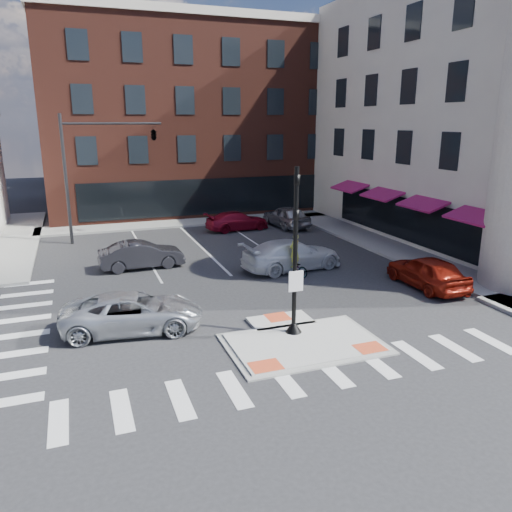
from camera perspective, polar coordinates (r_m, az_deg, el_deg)
name	(u,v)px	position (r m, az deg, el deg)	size (l,w,h in m)	color
ground	(298,339)	(18.21, 4.82, -9.45)	(120.00, 120.00, 0.00)	#28282B
refuge_island	(301,341)	(17.97, 5.17, -9.62)	(5.40, 4.65, 0.13)	gray
sidewalk_e	(390,247)	(31.60, 15.09, 0.96)	(3.00, 24.00, 0.15)	gray
sidewalk_n	(215,220)	(39.04, -4.73, 4.10)	(26.00, 3.00, 0.15)	gray
building_n	(184,118)	(48.02, -8.24, 15.35)	(24.40, 18.40, 15.50)	#522319
building_far_left	(96,142)	(67.08, -17.83, 12.33)	(10.00, 12.00, 10.00)	slate
building_far_right	(194,132)	(70.83, -7.13, 13.85)	(12.00, 12.00, 12.00)	brown
signal_pole	(295,273)	(17.70, 4.45, -2.00)	(0.60, 0.60, 5.98)	black
mast_arm_signal	(131,143)	(33.19, -14.15, 12.42)	(6.10, 2.24, 8.00)	black
silver_suv	(133,312)	(19.14, -13.90, -6.27)	(2.37, 5.15, 1.43)	silver
red_sedan	(427,272)	(24.60, 19.00, -1.71)	(1.81, 4.50, 1.53)	#9C1C0E
white_pickup	(292,255)	(26.18, 4.12, 0.15)	(2.20, 5.42, 1.57)	silver
bg_car_dark	(142,255)	(27.03, -12.94, 0.13)	(1.53, 4.38, 1.44)	#2B2A30
bg_car_silver	(286,216)	(36.72, 3.48, 4.56)	(1.88, 4.67, 1.59)	#9EA0A5
bg_car_red	(237,221)	(35.65, -2.15, 4.03)	(1.85, 4.56, 1.32)	maroon
cyclist	(294,262)	(25.12, 4.40, -0.66)	(1.24, 1.78, 2.15)	#3F3F44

